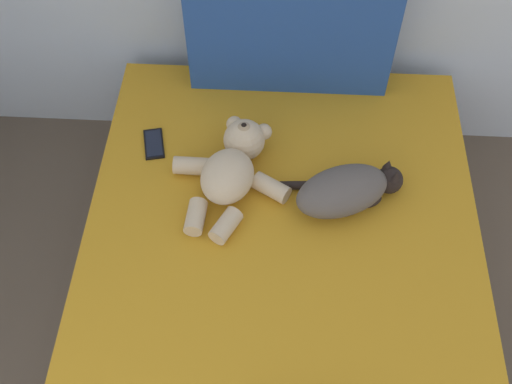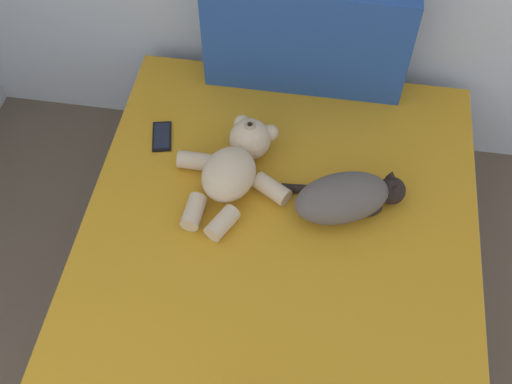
% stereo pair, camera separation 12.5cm
% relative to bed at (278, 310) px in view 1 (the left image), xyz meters
% --- Properties ---
extents(bed, '(1.44, 2.06, 0.49)m').
position_rel_bed_xyz_m(bed, '(0.00, 0.00, 0.00)').
color(bed, brown).
rests_on(bed, ground_plane).
extents(patterned_cushion, '(0.80, 0.15, 0.47)m').
position_rel_bed_xyz_m(patterned_cushion, '(0.00, 0.93, 0.48)').
color(patterned_cushion, '#264C99').
rests_on(patterned_cushion, bed).
extents(cat, '(0.44, 0.31, 0.15)m').
position_rel_bed_xyz_m(cat, '(0.22, 0.32, 0.32)').
color(cat, '#59514C').
rests_on(cat, bed).
extents(teddy_bear, '(0.44, 0.52, 0.17)m').
position_rel_bed_xyz_m(teddy_bear, '(-0.19, 0.40, 0.32)').
color(teddy_bear, beige).
rests_on(teddy_bear, bed).
extents(cell_phone, '(0.10, 0.16, 0.01)m').
position_rel_bed_xyz_m(cell_phone, '(-0.51, 0.55, 0.25)').
color(cell_phone, black).
rests_on(cell_phone, bed).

